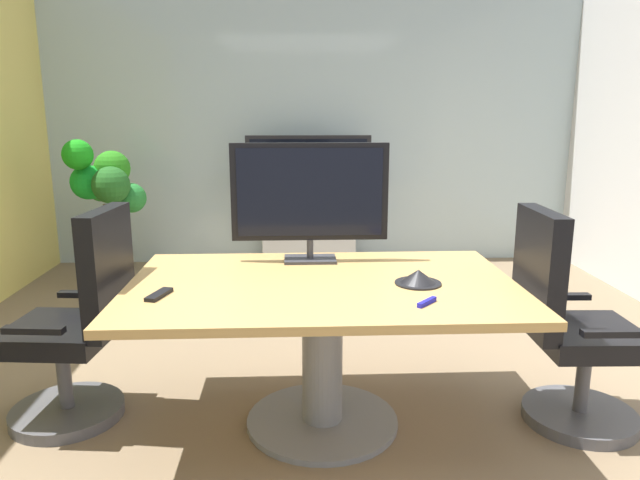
# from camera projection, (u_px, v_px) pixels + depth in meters

# --- Properties ---
(ground_plane) EXTENTS (7.55, 7.55, 0.00)m
(ground_plane) POSITION_uv_depth(u_px,v_px,m) (338.00, 418.00, 3.00)
(ground_plane) COLOR #7A664C
(wall_back_glass_partition) EXTENTS (5.37, 0.10, 2.89)m
(wall_back_glass_partition) POSITION_uv_depth(u_px,v_px,m) (314.00, 120.00, 5.88)
(wall_back_glass_partition) COLOR #9EB2B7
(wall_back_glass_partition) RESTS_ON ground
(conference_table) EXTENTS (1.85, 1.17, 0.75)m
(conference_table) POSITION_uv_depth(u_px,v_px,m) (322.00, 320.00, 2.83)
(conference_table) COLOR #B2894C
(conference_table) RESTS_ON ground
(office_chair_left) EXTENTS (0.62, 0.59, 1.09)m
(office_chair_left) POSITION_uv_depth(u_px,v_px,m) (79.00, 334.00, 2.91)
(office_chair_left) COLOR #4C4C51
(office_chair_left) RESTS_ON ground
(office_chair_right) EXTENTS (0.60, 0.58, 1.09)m
(office_chair_right) POSITION_uv_depth(u_px,v_px,m) (568.00, 337.00, 2.87)
(office_chair_right) COLOR #4C4C51
(office_chair_right) RESTS_ON ground
(tv_monitor) EXTENTS (0.84, 0.18, 0.64)m
(tv_monitor) POSITION_uv_depth(u_px,v_px,m) (310.00, 195.00, 3.11)
(tv_monitor) COLOR #333338
(tv_monitor) RESTS_ON conference_table
(wall_display_unit) EXTENTS (1.20, 0.36, 1.31)m
(wall_display_unit) POSITION_uv_depth(u_px,v_px,m) (309.00, 224.00, 5.75)
(wall_display_unit) COLOR #B7BABC
(wall_display_unit) RESTS_ON ground
(potted_plant) EXTENTS (0.64, 0.55, 1.31)m
(potted_plant) POSITION_uv_depth(u_px,v_px,m) (106.00, 198.00, 5.08)
(potted_plant) COLOR brown
(potted_plant) RESTS_ON ground
(conference_phone) EXTENTS (0.22, 0.22, 0.07)m
(conference_phone) POSITION_uv_depth(u_px,v_px,m) (418.00, 278.00, 2.75)
(conference_phone) COLOR black
(conference_phone) RESTS_ON conference_table
(remote_control) EXTENTS (0.10, 0.18, 0.02)m
(remote_control) POSITION_uv_depth(u_px,v_px,m) (159.00, 295.00, 2.57)
(remote_control) COLOR black
(remote_control) RESTS_ON conference_table
(whiteboard_marker) EXTENTS (0.10, 0.11, 0.02)m
(whiteboard_marker) POSITION_uv_depth(u_px,v_px,m) (427.00, 302.00, 2.47)
(whiteboard_marker) COLOR #1919A5
(whiteboard_marker) RESTS_ON conference_table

